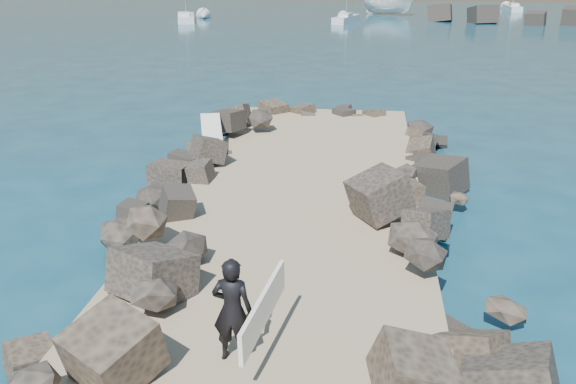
{
  "coord_description": "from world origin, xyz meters",
  "views": [
    {
      "loc": [
        1.57,
        -13.56,
        6.11
      ],
      "look_at": [
        0.0,
        -1.0,
        1.5
      ],
      "focal_mm": 40.0,
      "sensor_mm": 36.0,
      "label": 1
    }
  ],
  "objects_px": {
    "surfboard_resting": "(212,135)",
    "surfer_with_board": "(237,310)",
    "sailboat_a": "(186,18)",
    "boat_imported": "(389,4)"
  },
  "relations": [
    {
      "from": "surfboard_resting",
      "to": "surfer_with_board",
      "type": "distance_m",
      "value": 11.16
    },
    {
      "from": "sailboat_a",
      "to": "surfer_with_board",
      "type": "bearing_deg",
      "value": -73.62
    },
    {
      "from": "surfboard_resting",
      "to": "surfer_with_board",
      "type": "bearing_deg",
      "value": -90.31
    },
    {
      "from": "surfer_with_board",
      "to": "sailboat_a",
      "type": "distance_m",
      "value": 61.51
    },
    {
      "from": "surfer_with_board",
      "to": "sailboat_a",
      "type": "xyz_separation_m",
      "value": [
        -17.34,
        59.01,
        -1.06
      ]
    },
    {
      "from": "surfboard_resting",
      "to": "sailboat_a",
      "type": "distance_m",
      "value": 50.35
    },
    {
      "from": "boat_imported",
      "to": "sailboat_a",
      "type": "xyz_separation_m",
      "value": [
        -21.03,
        -10.62,
        -0.9
      ]
    },
    {
      "from": "boat_imported",
      "to": "sailboat_a",
      "type": "bearing_deg",
      "value": 141.19
    },
    {
      "from": "surfboard_resting",
      "to": "boat_imported",
      "type": "bearing_deg",
      "value": 67.83
    },
    {
      "from": "sailboat_a",
      "to": "boat_imported",
      "type": "bearing_deg",
      "value": 26.8
    }
  ]
}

